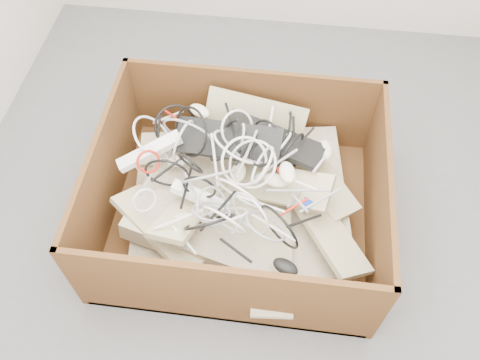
# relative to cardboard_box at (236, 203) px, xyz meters

# --- Properties ---
(ground) EXTENTS (3.00, 3.00, 0.00)m
(ground) POSITION_rel_cardboard_box_xyz_m (0.07, 0.08, -0.13)
(ground) COLOR #555658
(ground) RESTS_ON ground
(cardboard_box) EXTENTS (1.29, 1.07, 0.52)m
(cardboard_box) POSITION_rel_cardboard_box_xyz_m (0.00, 0.00, 0.00)
(cardboard_box) COLOR #422510
(cardboard_box) RESTS_ON ground
(keyboard_pile) EXTENTS (1.19, 1.02, 0.33)m
(keyboard_pile) POSITION_rel_cardboard_box_xyz_m (0.06, 0.03, 0.14)
(keyboard_pile) COLOR beige
(keyboard_pile) RESTS_ON cardboard_box
(mice_scatter) EXTENTS (0.78, 0.82, 0.20)m
(mice_scatter) POSITION_rel_cardboard_box_xyz_m (0.05, -0.00, 0.23)
(mice_scatter) COLOR beige
(mice_scatter) RESTS_ON keyboard_pile
(power_strip_left) EXTENTS (0.30, 0.21, 0.13)m
(power_strip_left) POSITION_rel_cardboard_box_xyz_m (-0.40, 0.07, 0.25)
(power_strip_left) COLOR white
(power_strip_left) RESTS_ON keyboard_pile
(power_strip_right) EXTENTS (0.27, 0.12, 0.09)m
(power_strip_right) POSITION_rel_cardboard_box_xyz_m (-0.14, -0.11, 0.20)
(power_strip_right) COLOR white
(power_strip_right) RESTS_ON keyboard_pile
(vga_plug) EXTENTS (0.06, 0.06, 0.03)m
(vga_plug) POSITION_rel_cardboard_box_xyz_m (0.33, -0.09, 0.21)
(vga_plug) COLOR #0C2FBB
(vga_plug) RESTS_ON keyboard_pile
(cable_tangle) EXTENTS (0.97, 0.86, 0.41)m
(cable_tangle) POSITION_rel_cardboard_box_xyz_m (-0.05, 0.00, 0.28)
(cable_tangle) COLOR silver
(cable_tangle) RESTS_ON keyboard_pile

